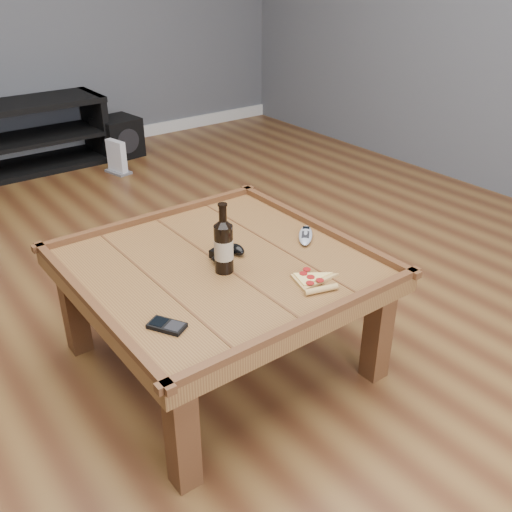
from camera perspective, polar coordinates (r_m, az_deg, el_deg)
ground at (r=2.33m, az=-3.39°, el=-10.41°), size 6.00×6.00×0.00m
baseboard at (r=4.83m, az=-23.93°, el=8.97°), size 5.00×0.02×0.10m
coffee_table at (r=2.10m, az=-3.69°, el=-2.06°), size 1.03×1.03×0.48m
media_console at (r=4.55m, az=-23.60°, el=10.57°), size 1.40×0.45×0.50m
beer_bottle at (r=1.97m, az=-3.25°, el=1.12°), size 0.07×0.07×0.26m
game_controller at (r=2.09m, az=-2.96°, el=0.31°), size 0.15×0.13×0.04m
pizza_slice at (r=1.95m, az=5.63°, el=-2.47°), size 0.18×0.24×0.02m
smartphone at (r=1.74m, az=-8.91°, el=-6.89°), size 0.11×0.13×0.02m
remote_control at (r=2.25m, az=4.98°, el=2.08°), size 0.16×0.16×0.03m
subwoofer at (r=4.72m, az=-13.65°, el=11.48°), size 0.34×0.34×0.30m
game_console at (r=4.34m, az=-13.74°, el=9.46°), size 0.15×0.21×0.24m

